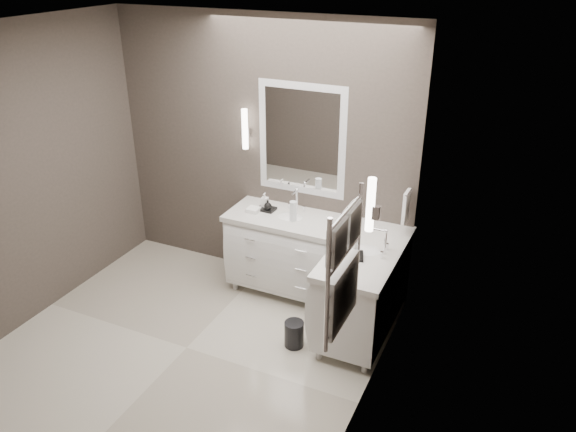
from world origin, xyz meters
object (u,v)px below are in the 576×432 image
at_px(vanity_back, 290,249).
at_px(vanity_right, 364,285).
at_px(waste_bin, 294,334).
at_px(towel_ladder, 343,274).

relative_size(vanity_back, vanity_right, 1.00).
bearing_deg(vanity_right, vanity_back, 159.62).
height_order(vanity_right, waste_bin, vanity_right).
xyz_separation_m(vanity_back, towel_ladder, (1.10, -1.63, 0.91)).
bearing_deg(waste_bin, vanity_right, 44.57).
bearing_deg(waste_bin, vanity_back, 117.02).
relative_size(towel_ladder, waste_bin, 3.69).
bearing_deg(towel_ladder, vanity_back, 124.10).
height_order(towel_ladder, waste_bin, towel_ladder).
bearing_deg(vanity_right, towel_ladder, -80.16).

